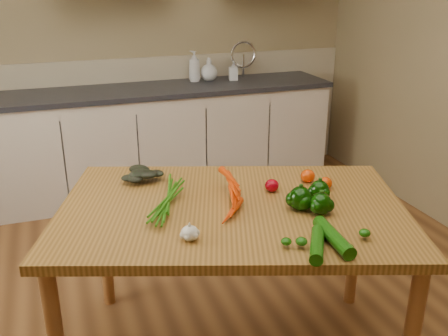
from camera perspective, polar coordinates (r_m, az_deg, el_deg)
name	(u,v)px	position (r m, az deg, el deg)	size (l,w,h in m)	color
room	(218,102)	(2.17, -0.66, 7.58)	(4.04, 5.04, 2.64)	brown
counter_run	(166,138)	(4.31, -6.62, 3.46)	(2.84, 0.64, 1.14)	beige
table	(232,224)	(2.24, 0.93, -6.39)	(1.75, 1.41, 0.81)	olive
soap_bottle_a	(194,66)	(4.37, -3.40, 11.53)	(0.10, 0.10, 0.26)	silver
soap_bottle_b	(233,71)	(4.43, 1.07, 11.07)	(0.07, 0.08, 0.17)	silver
soap_bottle_c	(209,69)	(4.42, -1.73, 11.22)	(0.15, 0.15, 0.19)	silver
carrot_bunch	(212,196)	(2.20, -1.43, -3.22)	(0.28, 0.22, 0.08)	#CF3704
leafy_greens	(141,170)	(2.49, -9.43, -0.18)	(0.22, 0.19, 0.11)	black
garlic_bulb	(190,233)	(1.92, -3.94, -7.43)	(0.07, 0.07, 0.06)	silver
pepper_a	(300,198)	(2.17, 8.72, -3.46)	(0.10, 0.10, 0.10)	black
pepper_b	(320,190)	(2.29, 10.86, -2.49)	(0.09, 0.09, 0.09)	black
pepper_c	(321,204)	(2.15, 11.00, -4.02)	(0.09, 0.09, 0.09)	black
tomato_a	(272,185)	(2.34, 5.50, -2.00)	(0.07, 0.07, 0.06)	#92020F
tomato_b	(308,176)	(2.47, 9.55, -0.90)	(0.07, 0.07, 0.06)	#CF3805
tomato_c	(325,183)	(2.41, 11.51, -1.70)	(0.06, 0.06, 0.06)	#CF3805
zucchini_a	(334,237)	(1.94, 12.41, -7.72)	(0.06, 0.06, 0.26)	#104307
zucchini_b	(317,245)	(1.88, 10.59, -8.60)	(0.05, 0.05, 0.23)	#104307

